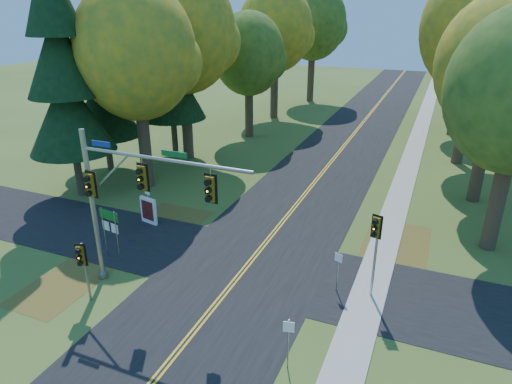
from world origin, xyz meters
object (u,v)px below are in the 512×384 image
at_px(east_signal_pole, 376,236).
at_px(route_sign_cluster, 110,224).
at_px(traffic_mast, 126,194).
at_px(info_kiosk, 149,211).

height_order(east_signal_pole, route_sign_cluster, east_signal_pole).
bearing_deg(traffic_mast, route_sign_cluster, 147.91).
relative_size(traffic_mast, route_sign_cluster, 2.90).
bearing_deg(route_sign_cluster, info_kiosk, 109.29).
distance_m(east_signal_pole, route_sign_cluster, 13.22).
xyz_separation_m(traffic_mast, route_sign_cluster, (-2.73, 1.73, -2.81)).
distance_m(route_sign_cluster, info_kiosk, 4.43).
distance_m(traffic_mast, east_signal_pole, 10.99).
relative_size(traffic_mast, east_signal_pole, 1.97).
bearing_deg(east_signal_pole, info_kiosk, -174.63).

